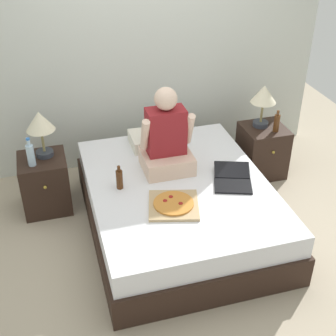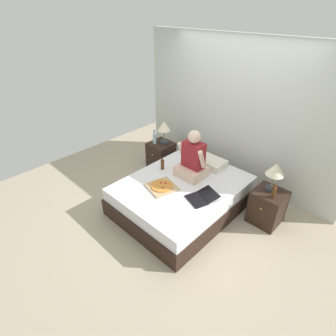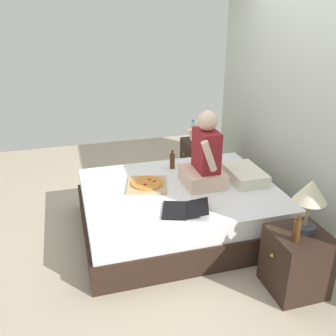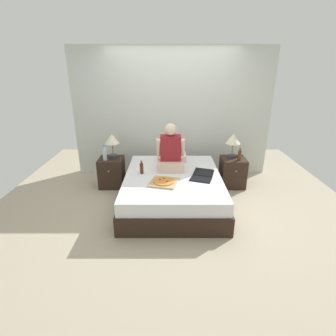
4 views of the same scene
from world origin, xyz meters
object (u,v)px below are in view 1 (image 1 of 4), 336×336
at_px(lamp_on_left_nightstand, 40,124).
at_px(beer_bottle_on_bed, 119,179).
at_px(lamp_on_right_nightstand, 264,97).
at_px(bed, 178,206).
at_px(beer_bottle, 277,123).
at_px(nightstand_left, 45,183).
at_px(person_seated, 166,140).
at_px(water_bottle, 31,154).
at_px(laptop, 233,181).
at_px(pizza_box, 174,205).
at_px(nightstand_right, 262,150).

xyz_separation_m(lamp_on_left_nightstand, beer_bottle_on_bed, (0.59, -0.63, -0.29)).
distance_m(lamp_on_right_nightstand, beer_bottle_on_bed, 1.76).
xyz_separation_m(bed, beer_bottle, (1.20, 0.55, 0.40)).
xyz_separation_m(nightstand_left, beer_bottle_on_bed, (0.63, -0.58, 0.31)).
bearing_deg(nightstand_left, lamp_on_left_nightstand, 51.37).
bearing_deg(person_seated, beer_bottle, 12.64).
relative_size(nightstand_left, water_bottle, 1.98).
distance_m(laptop, beer_bottle_on_bed, 0.98).
relative_size(bed, nightstand_left, 3.67).
distance_m(lamp_on_right_nightstand, pizza_box, 1.65).
bearing_deg(beer_bottle_on_bed, water_bottle, 145.15).
height_order(nightstand_right, pizza_box, nightstand_right).
height_order(nightstand_right, beer_bottle_on_bed, beer_bottle_on_bed).
relative_size(nightstand_left, pizza_box, 1.12).
height_order(bed, person_seated, person_seated).
height_order(water_bottle, laptop, water_bottle).
height_order(lamp_on_left_nightstand, water_bottle, lamp_on_left_nightstand).
bearing_deg(pizza_box, laptop, 17.80).
xyz_separation_m(beer_bottle, person_seated, (-1.24, -0.28, 0.13)).
xyz_separation_m(lamp_on_left_nightstand, pizza_box, (0.95, -1.01, -0.37)).
bearing_deg(beer_bottle_on_bed, person_seated, 23.25).
relative_size(nightstand_left, lamp_on_left_nightstand, 1.21).
bearing_deg(beer_bottle_on_bed, pizza_box, -46.04).
xyz_separation_m(bed, person_seated, (-0.04, 0.27, 0.54)).
distance_m(bed, person_seated, 0.60).
bearing_deg(lamp_on_left_nightstand, person_seated, -22.03).
xyz_separation_m(water_bottle, pizza_box, (1.07, -0.87, -0.15)).
relative_size(bed, beer_bottle_on_bed, 9.11).
bearing_deg(lamp_on_left_nightstand, beer_bottle, -3.74).
bearing_deg(beer_bottle_on_bed, nightstand_right, 19.49).
height_order(nightstand_left, person_seated, person_seated).
bearing_deg(nightstand_left, pizza_box, -44.10).
height_order(water_bottle, lamp_on_right_nightstand, lamp_on_right_nightstand).
xyz_separation_m(bed, lamp_on_right_nightstand, (1.10, 0.70, 0.63)).
height_order(bed, nightstand_right, nightstand_right).
xyz_separation_m(beer_bottle, beer_bottle_on_bed, (-1.71, -0.48, -0.06)).
bearing_deg(nightstand_right, beer_bottle, -54.99).
bearing_deg(lamp_on_left_nightstand, pizza_box, -46.73).
distance_m(nightstand_right, person_seated, 1.33).
bearing_deg(water_bottle, bed, -24.64).
distance_m(nightstand_left, laptop, 1.78).
height_order(beer_bottle, person_seated, person_seated).
xyz_separation_m(bed, laptop, (0.45, -0.12, 0.27)).
xyz_separation_m(nightstand_left, laptop, (1.59, -0.77, 0.24)).
xyz_separation_m(laptop, beer_bottle_on_bed, (-0.96, 0.19, 0.07)).
xyz_separation_m(bed, pizza_box, (-0.14, -0.32, 0.27)).
relative_size(water_bottle, beer_bottle, 1.20).
height_order(nightstand_right, laptop, laptop).
bearing_deg(lamp_on_right_nightstand, beer_bottle, -56.31).
relative_size(water_bottle, pizza_box, 0.57).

